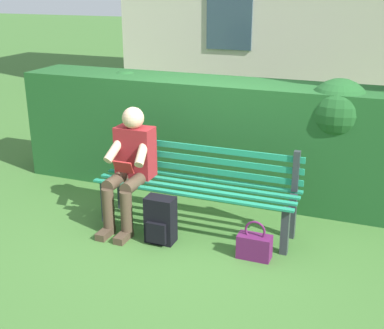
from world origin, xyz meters
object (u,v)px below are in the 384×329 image
handbag (254,246)px  person_seated (130,164)px  backpack (160,220)px  park_bench (198,183)px

handbag → person_seated: bearing=-10.1°
backpack → park_bench: bearing=-115.9°
park_bench → backpack: park_bench is taller
person_seated → handbag: person_seated is taller
person_seated → handbag: (-1.37, 0.24, -0.52)m
park_bench → backpack: bearing=64.1°
person_seated → backpack: person_seated is taller
handbag → backpack: bearing=1.6°
person_seated → backpack: bearing=149.1°
person_seated → handbag: size_ratio=3.27×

